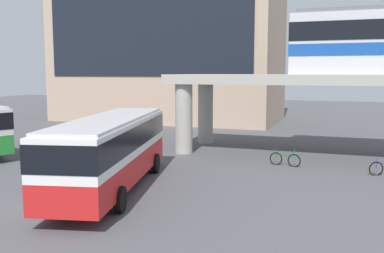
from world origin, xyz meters
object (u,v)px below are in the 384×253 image
(bicycle_green, at_px, (285,159))
(pedestrian_at_kerb, at_px, (103,142))
(station_building, at_px, (168,38))
(bus_main, at_px, (111,145))

(bicycle_green, xyz_separation_m, pedestrian_at_kerb, (-11.52, -0.23, 0.42))
(pedestrian_at_kerb, bearing_deg, station_building, 101.15)
(bicycle_green, bearing_deg, bus_main, -129.92)
(station_building, distance_m, bicycle_green, 26.82)
(station_building, distance_m, pedestrian_at_kerb, 22.28)
(station_building, xyz_separation_m, bus_main, (9.06, -27.86, -6.91))
(bicycle_green, bearing_deg, pedestrian_at_kerb, -178.87)
(bus_main, relative_size, bicycle_green, 6.43)
(station_building, height_order, bicycle_green, station_building)
(station_building, bearing_deg, pedestrian_at_kerb, -78.85)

